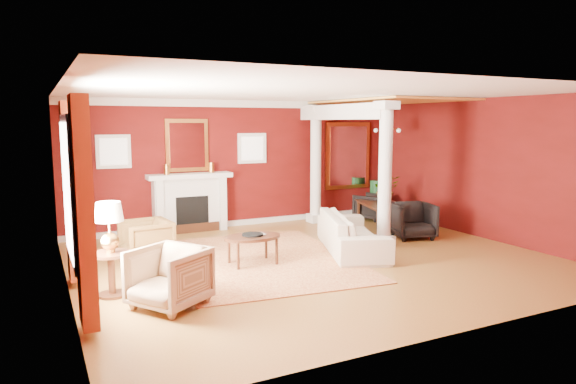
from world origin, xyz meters
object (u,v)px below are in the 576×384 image
sofa (352,226)px  armchair_leopard (146,239)px  side_table (110,235)px  dining_table (384,208)px  armchair_stripe (169,275)px  coffee_table (253,238)px

sofa → armchair_leopard: bearing=96.2°
side_table → dining_table: side_table is taller
armchair_leopard → armchair_stripe: armchair_stripe is taller
armchair_stripe → side_table: 1.08m
sofa → armchair_stripe: bearing=131.4°
armchair_stripe → side_table: bearing=-175.3°
coffee_table → dining_table: (3.95, 1.62, -0.03)m
sofa → dining_table: 2.49m
armchair_leopard → side_table: side_table is taller
coffee_table → dining_table: size_ratio=0.65×
sofa → dining_table: sofa is taller
sofa → dining_table: (1.92, 1.58, -0.04)m
armchair_stripe → coffee_table: size_ratio=0.88×
armchair_leopard → armchair_stripe: size_ratio=0.93×
armchair_stripe → coffee_table: bearing=94.8°
armchair_stripe → coffee_table: armchair_stripe is taller
side_table → dining_table: (6.32, 2.23, -0.44)m
armchair_stripe → coffee_table: 2.23m
dining_table → armchair_stripe: bearing=134.2°
armchair_stripe → sofa: bearing=77.1°
side_table → dining_table: size_ratio=0.87×
armchair_leopard → side_table: size_ratio=0.61×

